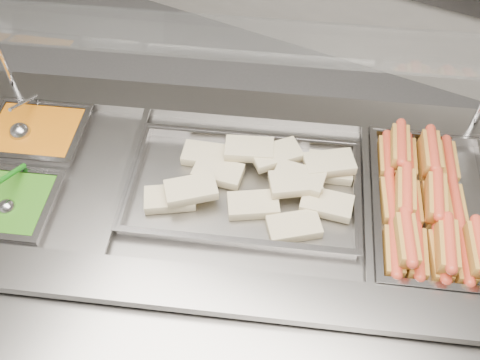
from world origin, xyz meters
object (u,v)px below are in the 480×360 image
at_px(pan_hotdogs, 430,211).
at_px(ladle, 21,131).
at_px(pan_wraps, 243,190).
at_px(steam_counter, 227,258).
at_px(serving_spoon, 8,202).
at_px(sneeze_guard, 231,39).

distance_m(pan_hotdogs, ladle, 1.44).
relative_size(pan_hotdogs, ladle, 3.34).
distance_m(pan_wraps, ladle, 0.83).
height_order(steam_counter, ladle, ladle).
bearing_deg(pan_wraps, serving_spoon, -147.62).
distance_m(pan_hotdogs, serving_spoon, 1.37).
bearing_deg(ladle, steam_counter, 9.07).
xyz_separation_m(ladle, serving_spoon, (0.18, -0.26, 0.00)).
xyz_separation_m(pan_wraps, serving_spoon, (-0.64, -0.40, 0.04)).
bearing_deg(steam_counter, pan_wraps, 19.86).
bearing_deg(pan_hotdogs, serving_spoon, -153.24).
bearing_deg(serving_spoon, ladle, 123.88).
height_order(sneeze_guard, ladle, sneeze_guard).
bearing_deg(pan_wraps, pan_hotdogs, 19.86).
height_order(steam_counter, sneeze_guard, sneeze_guard).
relative_size(steam_counter, sneeze_guard, 1.24).
distance_m(pan_wraps, serving_spoon, 0.76).
height_order(sneeze_guard, serving_spoon, sneeze_guard).
distance_m(sneeze_guard, serving_spoon, 0.87).
height_order(pan_hotdogs, serving_spoon, serving_spoon).
bearing_deg(pan_wraps, sneeze_guard, 125.21).
bearing_deg(pan_wraps, ladle, -170.08).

